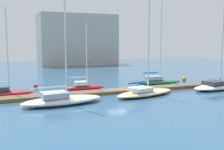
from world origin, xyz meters
TOP-DOWN VIEW (x-y plane):
  - ground_plane at (0.00, 0.00)m, footprint 120.00×120.00m
  - dock_pier at (0.00, 0.00)m, footprint 32.54×2.12m
  - dock_piling_far_end at (15.87, -0.91)m, footprint 0.28×0.28m
  - sailboat_0 at (-13.16, 2.72)m, footprint 6.14×1.96m
  - sailboat_1 at (-7.91, -3.79)m, footprint 8.63×3.58m
  - sailboat_2 at (-3.48, 3.10)m, footprint 5.41×2.01m
  - sailboat_3 at (2.12, -3.09)m, footprint 8.63×4.51m
  - sailboat_4 at (7.98, 3.59)m, footprint 7.68×3.09m
  - sailboat_5 at (13.43, -2.95)m, footprint 9.06×4.25m
  - mooring_buoy_orange at (14.01, 5.04)m, footprint 0.69×0.69m
  - mooring_buoy_red at (-9.32, 7.11)m, footprint 0.60×0.60m
  - harbor_building_distant at (6.10, 43.52)m, footprint 20.97×11.54m

SIDE VIEW (x-z plane):
  - ground_plane at x=0.00m, z-range 0.00..0.00m
  - dock_pier at x=0.00m, z-range 0.00..0.40m
  - mooring_buoy_red at x=-9.32m, z-range 0.00..0.60m
  - mooring_buoy_orange at x=14.01m, z-range 0.00..0.69m
  - sailboat_3 at x=2.12m, z-range -5.52..6.53m
  - sailboat_2 at x=-3.48m, z-range -3.95..4.99m
  - sailboat_0 at x=-13.16m, z-range -4.65..5.72m
  - sailboat_5 at x=13.43m, z-range -6.49..7.57m
  - sailboat_1 at x=-7.91m, z-range -5.68..6.82m
  - dock_piling_far_end at x=15.87m, z-range 0.00..1.17m
  - sailboat_4 at x=7.98m, z-range -5.78..6.96m
  - harbor_building_distant at x=6.10m, z-range 0.00..13.79m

